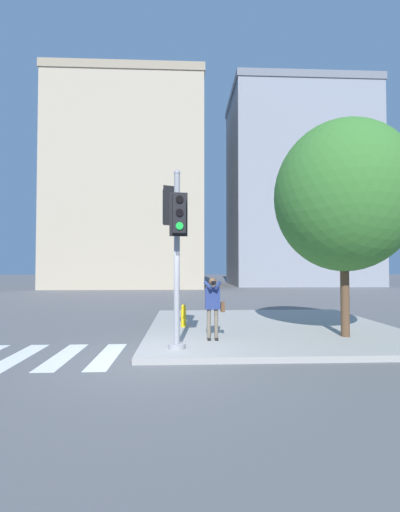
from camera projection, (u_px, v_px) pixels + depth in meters
The scene contains 8 objects.
ground_plane at pixel (157, 359), 7.88m from camera, with size 160.00×160.00×0.00m, color #5B5B5E.
sidewalk_corner at pixel (270, 327), 11.53m from camera, with size 8.00×8.00×0.15m.
traffic_signal_pole at pixel (175, 236), 8.34m from camera, with size 0.65×1.43×4.37m.
person_photographer at pixel (213, 303), 9.29m from camera, with size 0.58×0.54×1.68m.
street_tree at pixel (344, 196), 9.80m from camera, with size 3.92×3.92×6.16m.
fire_hydrant at pixel (183, 316), 11.22m from camera, with size 0.17×0.23×0.74m.
building_left at pixel (133, 190), 37.80m from camera, with size 15.28×13.77×21.06m.
building_right at pixel (297, 189), 39.87m from camera, with size 15.64×10.38×22.34m.
Camera 1 is at (0.65, -7.98, 2.14)m, focal length 24.00 mm.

